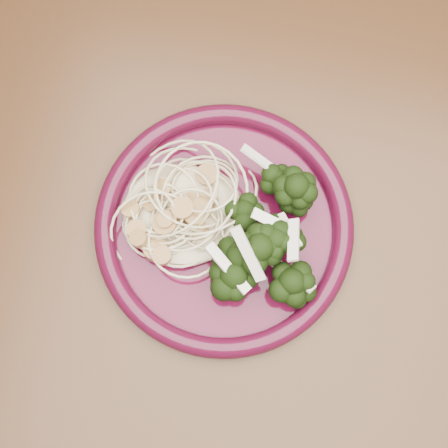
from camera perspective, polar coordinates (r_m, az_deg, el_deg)
dining_table at (r=0.67m, az=0.94°, el=-1.37°), size 1.20×0.80×0.75m
dinner_plate at (r=0.57m, az=-0.00°, el=-0.25°), size 0.26×0.26×0.02m
spaghetti_pile at (r=0.56m, az=-3.89°, el=1.11°), size 0.12×0.11×0.02m
scallop_cluster at (r=0.53m, az=-4.10°, el=1.86°), size 0.11×0.11×0.03m
broccoli_pile at (r=0.55m, az=4.89°, el=-1.27°), size 0.09×0.14×0.05m
onion_garnish at (r=0.52m, az=5.16°, el=-0.64°), size 0.06×0.09×0.05m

